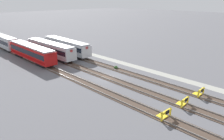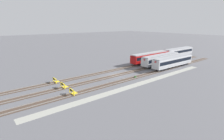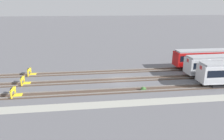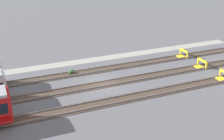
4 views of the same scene
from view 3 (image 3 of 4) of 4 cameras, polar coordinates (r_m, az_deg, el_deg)
ground_plane at (r=36.72m, az=2.00°, el=-2.61°), size 400.00×400.00×0.00m
service_walkway at (r=28.59m, az=5.01°, el=-8.57°), size 54.00×2.00×0.01m
rail_track_nearest at (r=32.37m, az=3.39°, el=-5.31°), size 90.00×2.24×0.21m
rail_track_near_inner at (r=36.70m, az=2.00°, el=-2.54°), size 90.00×2.24×0.21m
rail_track_middle at (r=41.12m, az=0.92°, el=-0.37°), size 90.00×2.24×0.21m
subway_car_front_row_right_inner at (r=48.14m, az=26.07°, el=2.92°), size 18.00×2.85×3.70m
bumper_stop_nearest_track at (r=33.09m, az=-24.01°, el=-5.45°), size 1.35×2.00×1.22m
bumper_stop_near_inner_track at (r=37.32m, az=-21.92°, el=-2.72°), size 1.37×2.01×1.22m
bumper_stop_middle_track at (r=41.66m, az=-20.46°, el=-0.56°), size 1.36×2.01×1.22m
weed_clump at (r=32.60m, az=8.18°, el=-4.92°), size 0.92×0.70×0.64m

